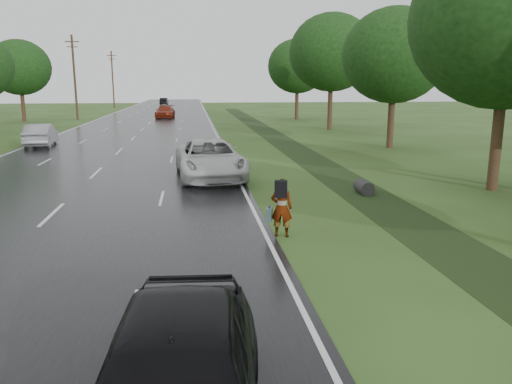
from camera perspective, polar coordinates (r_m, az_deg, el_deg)
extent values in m
cube|color=black|center=(54.22, -12.33, 7.45)|extent=(14.00, 180.00, 0.04)
cube|color=silver|center=(54.05, -5.13, 7.70)|extent=(0.12, 180.00, 0.01)
cube|color=silver|center=(55.22, -19.38, 7.16)|extent=(0.12, 180.00, 0.01)
cube|color=silver|center=(54.22, -12.33, 7.48)|extent=(0.12, 180.00, 0.01)
cube|color=black|center=(29.94, 5.90, 3.94)|extent=(2.20, 120.00, 0.01)
cylinder|color=#2D2D2D|center=(20.43, 12.24, 0.54)|extent=(0.56, 1.00, 0.56)
cylinder|color=#332514|center=(65.35, -20.02, 12.16)|extent=(0.26, 0.26, 10.00)
cube|color=#332514|center=(65.53, -20.30, 15.82)|extent=(1.60, 0.12, 0.12)
cube|color=#332514|center=(65.49, -20.26, 15.30)|extent=(1.20, 0.10, 0.10)
cylinder|color=#332514|center=(94.88, -16.06, 12.22)|extent=(0.26, 0.26, 10.00)
cube|color=#332514|center=(95.00, -16.21, 14.75)|extent=(1.60, 0.12, 0.12)
cube|color=#332514|center=(94.97, -16.19, 14.39)|extent=(1.20, 0.10, 0.10)
cylinder|color=#332514|center=(22.61, 25.76, 5.00)|extent=(0.44, 0.44, 3.84)
ellipsoid|color=black|center=(22.61, 26.93, 17.05)|extent=(7.60, 7.60, 6.84)
cylinder|color=#332514|center=(35.59, 15.15, 7.75)|extent=(0.44, 0.44, 3.52)
ellipsoid|color=black|center=(35.54, 15.56, 14.80)|extent=(7.00, 7.00, 6.30)
cylinder|color=#332514|center=(48.68, 8.45, 9.52)|extent=(0.44, 0.44, 4.16)
ellipsoid|color=black|center=(48.71, 8.64, 15.49)|extent=(8.00, 8.00, 7.20)
cylinder|color=#332514|center=(62.22, 4.68, 9.96)|extent=(0.44, 0.44, 3.68)
ellipsoid|color=black|center=(62.20, 4.75, 14.14)|extent=(7.20, 7.20, 6.48)
cylinder|color=#332514|center=(64.91, -25.07, 8.89)|extent=(0.44, 0.44, 3.52)
ellipsoid|color=black|center=(64.88, -25.43, 12.74)|extent=(7.00, 7.00, 6.30)
imported|color=#A5998C|center=(14.22, 2.94, -1.82)|extent=(0.71, 0.56, 1.70)
cube|color=black|center=(13.85, 2.87, 0.34)|extent=(0.38, 0.29, 0.48)
cube|color=#334A48|center=(14.40, 1.53, -2.55)|extent=(0.28, 0.50, 0.38)
cube|color=black|center=(14.35, 1.53, -1.68)|extent=(0.09, 0.16, 0.03)
imported|color=silver|center=(23.11, -5.29, 3.78)|extent=(3.37, 6.49, 1.75)
imported|color=gray|center=(38.11, -23.39, 6.01)|extent=(2.11, 4.84, 1.55)
imported|color=maroon|center=(65.38, -10.34, 9.02)|extent=(2.48, 5.50, 1.56)
imported|color=black|center=(107.24, -10.46, 10.16)|extent=(1.68, 4.31, 1.40)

